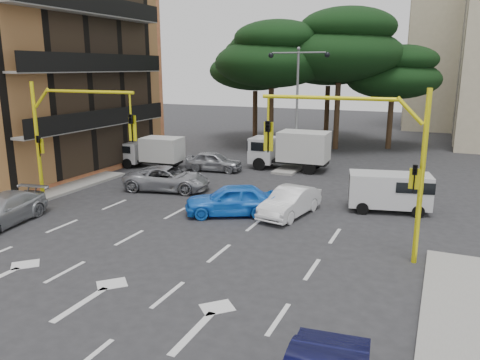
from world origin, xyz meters
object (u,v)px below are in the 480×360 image
(box_truck_b, at_px, (290,150))
(car_blue_compact, at_px, (231,200))
(street_lamp_center, at_px, (298,86))
(car_silver_cross_b, at_px, (214,161))
(car_silver_cross_a, at_px, (167,179))
(van_white, at_px, (389,192))
(box_truck_a, at_px, (152,152))
(signal_mast_left, at_px, (65,129))
(signal_mast_right, at_px, (368,149))
(car_silver_wagon, at_px, (1,210))
(car_white_hatch, at_px, (290,202))

(box_truck_b, bearing_deg, car_blue_compact, -178.46)
(street_lamp_center, xyz_separation_m, car_silver_cross_b, (-4.46, -3.58, -4.79))
(car_silver_cross_a, relative_size, van_white, 1.28)
(van_white, relative_size, box_truck_b, 0.70)
(car_blue_compact, relative_size, box_truck_a, 0.99)
(box_truck_b, bearing_deg, car_silver_cross_a, 148.32)
(car_silver_cross_b, bearing_deg, box_truck_b, -69.49)
(signal_mast_left, xyz_separation_m, car_silver_cross_a, (2.21, 5.01, -3.23))
(car_silver_cross_b, xyz_separation_m, box_truck_b, (4.41, 2.39, 0.65))
(signal_mast_right, bearing_deg, car_blue_compact, 159.42)
(car_silver_cross_b, height_order, box_truck_b, box_truck_b)
(car_silver_cross_a, xyz_separation_m, box_truck_a, (-4.11, 4.62, 0.40))
(van_white, height_order, box_truck_b, box_truck_b)
(car_blue_compact, height_order, box_truck_a, box_truck_a)
(car_silver_wagon, bearing_deg, signal_mast_left, 58.87)
(car_silver_wagon, bearing_deg, van_white, 21.70)
(car_blue_compact, xyz_separation_m, van_white, (6.55, 3.52, 0.20))
(street_lamp_center, distance_m, car_silver_wagon, 19.27)
(car_silver_wagon, height_order, box_truck_a, box_truck_a)
(car_white_hatch, relative_size, car_blue_compact, 0.92)
(car_silver_wagon, bearing_deg, car_white_hatch, 20.98)
(street_lamp_center, distance_m, car_white_hatch, 12.06)
(car_silver_cross_b, bearing_deg, box_truck_a, 92.70)
(street_lamp_center, height_order, car_silver_wagon, street_lamp_center)
(car_silver_cross_a, xyz_separation_m, car_silver_cross_b, (0.14, 5.42, -0.02))
(van_white, bearing_deg, car_white_hatch, -70.51)
(car_silver_cross_b, bearing_deg, signal_mast_right, -140.73)
(car_white_hatch, distance_m, box_truck_a, 13.30)
(car_blue_compact, distance_m, car_silver_cross_a, 5.74)
(signal_mast_left, bearing_deg, car_silver_wagon, -112.66)
(signal_mast_right, xyz_separation_m, box_truck_b, (-6.86, 12.82, -2.59))
(van_white, xyz_separation_m, box_truck_a, (-15.76, 3.75, 0.13))
(car_silver_cross_b, bearing_deg, car_silver_wagon, 157.16)
(van_white, bearing_deg, car_blue_compact, -74.35)
(car_white_hatch, height_order, car_silver_cross_b, car_white_hatch)
(street_lamp_center, bearing_deg, box_truck_b, -92.50)
(van_white, relative_size, box_truck_a, 0.86)
(car_white_hatch, height_order, car_silver_cross_a, car_silver_cross_a)
(signal_mast_left, distance_m, car_silver_cross_b, 11.17)
(signal_mast_right, relative_size, car_silver_cross_b, 1.61)
(signal_mast_left, distance_m, car_blue_compact, 8.30)
(car_blue_compact, xyz_separation_m, car_silver_wagon, (-8.50, -5.23, -0.07))
(car_silver_cross_a, bearing_deg, box_truck_b, -42.13)
(car_silver_cross_a, height_order, box_truck_b, box_truck_b)
(car_silver_wagon, relative_size, car_silver_cross_b, 1.21)
(car_silver_cross_b, bearing_deg, van_white, -119.47)
(car_silver_cross_a, relative_size, box_truck_a, 1.10)
(signal_mast_left, relative_size, car_silver_wagon, 1.33)
(signal_mast_right, height_order, van_white, signal_mast_right)
(signal_mast_right, height_order, box_truck_a, signal_mast_right)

